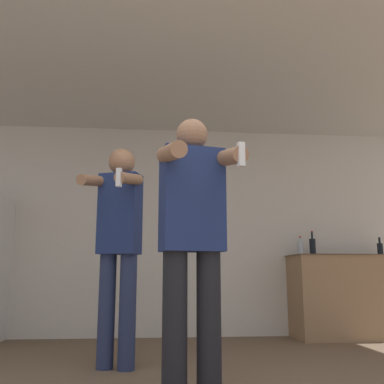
{
  "coord_description": "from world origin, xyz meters",
  "views": [
    {
      "loc": [
        -0.19,
        -2.06,
        0.73
      ],
      "look_at": [
        0.04,
        0.57,
        1.24
      ],
      "focal_mm": 40.0,
      "sensor_mm": 36.0,
      "label": 1
    }
  ],
  "objects_px": {
    "bottle_green_wine": "(300,247)",
    "person_woman_foreground": "(193,236)",
    "bottle_clear_vodka": "(313,246)",
    "person_man_side": "(119,238)",
    "bottle_dark_rum": "(380,249)"
  },
  "relations": [
    {
      "from": "bottle_green_wine",
      "to": "person_woman_foreground",
      "type": "height_order",
      "value": "person_woman_foreground"
    },
    {
      "from": "bottle_clear_vodka",
      "to": "person_man_side",
      "type": "xyz_separation_m",
      "value": [
        -2.19,
        -1.47,
        -0.04
      ]
    },
    {
      "from": "bottle_green_wine",
      "to": "person_woman_foreground",
      "type": "relative_size",
      "value": 0.13
    },
    {
      "from": "bottle_dark_rum",
      "to": "bottle_clear_vodka",
      "type": "distance_m",
      "value": 0.85
    },
    {
      "from": "bottle_dark_rum",
      "to": "bottle_green_wine",
      "type": "bearing_deg",
      "value": 180.0
    },
    {
      "from": "bottle_green_wine",
      "to": "person_man_side",
      "type": "bearing_deg",
      "value": -144.28
    },
    {
      "from": "bottle_clear_vodka",
      "to": "person_woman_foreground",
      "type": "relative_size",
      "value": 0.17
    },
    {
      "from": "person_man_side",
      "to": "bottle_green_wine",
      "type": "bearing_deg",
      "value": 35.72
    },
    {
      "from": "bottle_dark_rum",
      "to": "person_woman_foreground",
      "type": "distance_m",
      "value": 3.47
    },
    {
      "from": "bottle_dark_rum",
      "to": "person_woman_foreground",
      "type": "bearing_deg",
      "value": -136.29
    },
    {
      "from": "bottle_dark_rum",
      "to": "bottle_clear_vodka",
      "type": "xyz_separation_m",
      "value": [
        -0.85,
        0.0,
        0.02
      ]
    },
    {
      "from": "bottle_clear_vodka",
      "to": "bottle_dark_rum",
      "type": "bearing_deg",
      "value": -0.0
    },
    {
      "from": "bottle_dark_rum",
      "to": "person_woman_foreground",
      "type": "xyz_separation_m",
      "value": [
        -2.51,
        -2.4,
        -0.08
      ]
    },
    {
      "from": "person_woman_foreground",
      "to": "bottle_clear_vodka",
      "type": "bearing_deg",
      "value": 55.26
    },
    {
      "from": "bottle_clear_vodka",
      "to": "person_man_side",
      "type": "height_order",
      "value": "person_man_side"
    }
  ]
}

